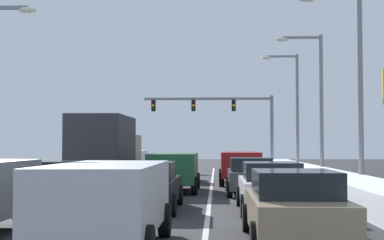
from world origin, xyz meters
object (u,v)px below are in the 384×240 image
(sedan_black_center_lane_second, at_px, (148,186))
(sedan_maroon_left_lane_second, at_px, (61,184))
(sedan_white_right_lane_second, at_px, (271,187))
(street_lamp_right_mid, at_px, (315,93))
(suv_silver_center_lane_nearest, at_px, (108,198))
(suv_red_right_lane_fourth, at_px, (240,165))
(sedan_tan_right_lane_nearest, at_px, (294,206))
(suv_white_left_lane_fourth, at_px, (128,161))
(traffic_light_gantry, at_px, (226,113))
(sedan_navy_center_lane_fourth, at_px, (178,168))
(street_lamp_right_near, at_px, (352,73))
(street_lamp_right_far, at_px, (293,102))
(box_truck_left_lane_third, at_px, (106,148))
(suv_green_center_lane_third, at_px, (174,168))
(sedan_charcoal_right_lane_third, at_px, (250,176))

(sedan_black_center_lane_second, height_order, sedan_maroon_left_lane_second, same)
(sedan_white_right_lane_second, xyz_separation_m, street_lamp_right_mid, (3.98, 15.09, 4.24))
(sedan_black_center_lane_second, distance_m, sedan_maroon_left_lane_second, 3.08)
(sedan_white_right_lane_second, relative_size, suv_silver_center_lane_nearest, 0.92)
(suv_red_right_lane_fourth, bearing_deg, sedan_tan_right_lane_nearest, -88.69)
(suv_white_left_lane_fourth, distance_m, traffic_light_gantry, 14.33)
(sedan_black_center_lane_second, distance_m, sedan_navy_center_lane_fourth, 14.03)
(sedan_navy_center_lane_fourth, bearing_deg, sedan_maroon_left_lane_second, -102.54)
(sedan_maroon_left_lane_second, bearing_deg, street_lamp_right_near, 26.69)
(street_lamp_right_far, bearing_deg, box_truck_left_lane_third, -126.43)
(suv_red_right_lane_fourth, xyz_separation_m, suv_silver_center_lane_nearest, (-3.32, -18.55, 0.00))
(sedan_maroon_left_lane_second, bearing_deg, sedan_black_center_lane_second, -14.83)
(suv_red_right_lane_fourth, relative_size, street_lamp_right_near, 0.58)
(sedan_white_right_lane_second, xyz_separation_m, street_lamp_right_far, (3.86, 23.73, 4.38))
(sedan_navy_center_lane_fourth, bearing_deg, suv_green_center_lane_third, -87.40)
(sedan_navy_center_lane_fourth, bearing_deg, suv_white_left_lane_fourth, 132.81)
(box_truck_left_lane_third, bearing_deg, street_lamp_right_far, 53.57)
(suv_white_left_lane_fourth, relative_size, traffic_light_gantry, 0.45)
(suv_red_right_lane_fourth, bearing_deg, suv_white_left_lane_fourth, 138.98)
(box_truck_left_lane_third, height_order, street_lamp_right_near, street_lamp_right_near)
(sedan_tan_right_lane_nearest, height_order, suv_green_center_lane_third, suv_green_center_lane_third)
(sedan_white_right_lane_second, height_order, suv_red_right_lane_fourth, suv_red_right_lane_fourth)
(sedan_white_right_lane_second, distance_m, suv_silver_center_lane_nearest, 7.55)
(street_lamp_right_near, xyz_separation_m, street_lamp_right_mid, (-0.04, 8.64, -0.05))
(sedan_black_center_lane_second, height_order, suv_white_left_lane_fourth, suv_white_left_lane_fourth)
(box_truck_left_lane_third, bearing_deg, sedan_black_center_lane_second, -70.99)
(sedan_maroon_left_lane_second, bearing_deg, street_lamp_right_far, 64.88)
(sedan_tan_right_lane_nearest, bearing_deg, sedan_charcoal_right_lane_third, 91.05)
(sedan_charcoal_right_lane_third, xyz_separation_m, suv_white_left_lane_fourth, (-6.99, 11.86, 0.25))
(suv_red_right_lane_fourth, bearing_deg, sedan_navy_center_lane_fourth, 146.62)
(suv_silver_center_lane_nearest, xyz_separation_m, street_lamp_right_mid, (7.76, 21.62, 3.98))
(sedan_navy_center_lane_fourth, height_order, suv_white_left_lane_fourth, suv_white_left_lane_fourth)
(sedan_white_right_lane_second, height_order, suv_silver_center_lane_nearest, suv_silver_center_lane_nearest)
(box_truck_left_lane_third, height_order, suv_white_left_lane_fourth, box_truck_left_lane_third)
(sedan_black_center_lane_second, distance_m, street_lamp_right_mid, 17.32)
(sedan_charcoal_right_lane_third, bearing_deg, street_lamp_right_far, 76.85)
(sedan_white_right_lane_second, height_order, suv_white_left_lane_fourth, suv_white_left_lane_fourth)
(street_lamp_right_near, bearing_deg, suv_green_center_lane_third, 173.23)
(sedan_tan_right_lane_nearest, height_order, suv_white_left_lane_fourth, suv_white_left_lane_fourth)
(suv_red_right_lane_fourth, distance_m, sedan_navy_center_lane_fourth, 4.07)
(sedan_black_center_lane_second, relative_size, street_lamp_right_mid, 0.54)
(sedan_tan_right_lane_nearest, bearing_deg, sedan_black_center_lane_second, 122.94)
(traffic_light_gantry, bearing_deg, sedan_black_center_lane_second, -95.68)
(sedan_charcoal_right_lane_third, height_order, traffic_light_gantry, traffic_light_gantry)
(traffic_light_gantry, bearing_deg, sedan_tan_right_lane_nearest, -88.74)
(suv_silver_center_lane_nearest, relative_size, street_lamp_right_near, 0.58)
(suv_white_left_lane_fourth, distance_m, street_lamp_right_mid, 12.27)
(traffic_light_gantry, relative_size, street_lamp_right_far, 1.27)
(suv_silver_center_lane_nearest, distance_m, box_truck_left_lane_third, 16.02)
(street_lamp_right_near, height_order, street_lamp_right_mid, street_lamp_right_near)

